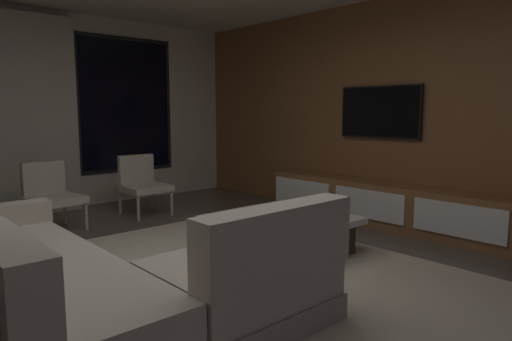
% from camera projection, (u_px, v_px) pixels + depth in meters
% --- Properties ---
extents(floor, '(9.20, 9.20, 0.00)m').
position_uv_depth(floor, '(189.00, 287.00, 3.54)').
color(floor, '#564C44').
extents(back_wall_with_window, '(6.60, 0.30, 2.70)m').
position_uv_depth(back_wall_with_window, '(29.00, 112.00, 5.99)').
color(back_wall_with_window, beige).
rests_on(back_wall_with_window, floor).
extents(media_wall, '(0.12, 7.80, 2.70)m').
position_uv_depth(media_wall, '(403.00, 112.00, 5.40)').
color(media_wall, brown).
rests_on(media_wall, floor).
extents(area_rug, '(3.20, 3.80, 0.01)m').
position_uv_depth(area_rug, '(232.00, 279.00, 3.70)').
color(area_rug, beige).
rests_on(area_rug, floor).
extents(sectional_couch, '(1.98, 2.50, 0.82)m').
position_uv_depth(sectional_couch, '(90.00, 283.00, 2.84)').
color(sectional_couch, '#A49C8C').
rests_on(sectional_couch, floor).
extents(coffee_table, '(1.16, 1.16, 0.36)m').
position_uv_depth(coffee_table, '(281.00, 234.00, 4.36)').
color(coffee_table, '#302918').
rests_on(coffee_table, floor).
extents(book_stack_on_coffee_table, '(0.28, 0.22, 0.10)m').
position_uv_depth(book_stack_on_coffee_table, '(290.00, 208.00, 4.47)').
color(book_stack_on_coffee_table, '#407665').
rests_on(book_stack_on_coffee_table, coffee_table).
extents(accent_chair_near_window, '(0.54, 0.56, 0.78)m').
position_uv_depth(accent_chair_near_window, '(142.00, 182.00, 6.00)').
color(accent_chair_near_window, '#B2ADA0').
rests_on(accent_chair_near_window, floor).
extents(accent_chair_by_curtain, '(0.61, 0.63, 0.78)m').
position_uv_depth(accent_chair_by_curtain, '(50.00, 193.00, 5.19)').
color(accent_chair_by_curtain, '#B2ADA0').
rests_on(accent_chair_by_curtain, floor).
extents(media_console, '(0.46, 3.10, 0.52)m').
position_uv_depth(media_console, '(382.00, 205.00, 5.39)').
color(media_console, brown).
rests_on(media_console, floor).
extents(mounted_tv, '(0.05, 1.09, 0.63)m').
position_uv_depth(mounted_tv, '(380.00, 112.00, 5.51)').
color(mounted_tv, black).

